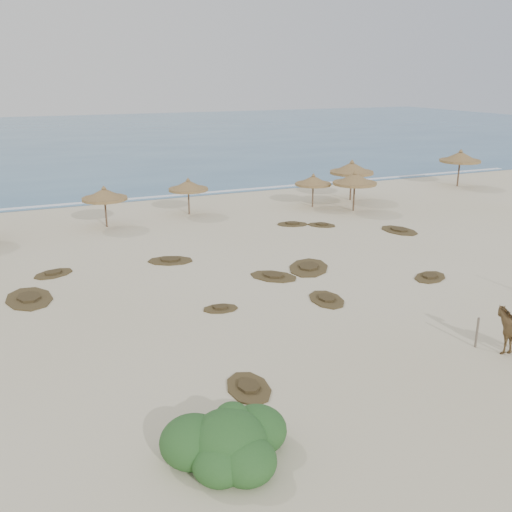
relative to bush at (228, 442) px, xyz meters
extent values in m
plane|color=beige|center=(6.57, 5.97, -0.48)|extent=(160.00, 160.00, 0.00)
cube|color=#2B5B81|center=(6.57, 80.97, -0.48)|extent=(200.00, 100.00, 0.01)
cube|color=silver|center=(6.57, 31.97, -0.48)|extent=(70.00, 0.60, 0.01)
cylinder|color=brown|center=(1.02, 24.25, 0.50)|extent=(0.11, 0.11, 1.96)
cylinder|color=olive|center=(1.02, 24.25, 1.31)|extent=(3.06, 3.06, 0.17)
cone|color=olive|center=(1.02, 24.25, 1.62)|extent=(2.96, 2.96, 0.70)
cone|color=olive|center=(1.02, 24.25, 2.04)|extent=(0.34, 0.34, 0.21)
cylinder|color=brown|center=(6.77, 25.43, 0.46)|extent=(0.11, 0.11, 1.89)
cylinder|color=olive|center=(6.77, 25.43, 1.24)|extent=(3.26, 3.26, 0.16)
cone|color=olive|center=(6.77, 25.43, 1.54)|extent=(3.15, 3.15, 0.67)
cone|color=olive|center=(6.77, 25.43, 1.94)|extent=(0.32, 0.32, 0.20)
cylinder|color=brown|center=(15.61, 24.08, 0.43)|extent=(0.10, 0.10, 1.82)
cylinder|color=olive|center=(15.61, 24.08, 1.18)|extent=(3.21, 3.21, 0.16)
cone|color=olive|center=(15.61, 24.08, 1.47)|extent=(3.10, 3.10, 0.65)
cone|color=olive|center=(15.61, 24.08, 1.86)|extent=(0.31, 0.31, 0.19)
cylinder|color=brown|center=(19.41, 25.03, 0.67)|extent=(0.13, 0.13, 2.31)
cylinder|color=olive|center=(19.41, 25.03, 1.62)|extent=(4.25, 4.25, 0.20)
cone|color=olive|center=(19.41, 25.03, 1.99)|extent=(4.11, 4.11, 0.82)
cone|color=olive|center=(19.41, 25.03, 2.48)|extent=(0.40, 0.40, 0.24)
cylinder|color=brown|center=(17.65, 21.87, 0.58)|extent=(0.12, 0.12, 2.13)
cylinder|color=olive|center=(17.65, 21.87, 1.46)|extent=(3.83, 3.83, 0.18)
cone|color=olive|center=(17.65, 21.87, 1.80)|extent=(3.70, 3.70, 0.76)
cone|color=olive|center=(17.65, 21.87, 2.26)|extent=(0.37, 0.37, 0.22)
cylinder|color=brown|center=(30.84, 26.15, 0.70)|extent=(0.14, 0.14, 2.37)
cylinder|color=olive|center=(30.84, 26.15, 1.68)|extent=(3.88, 3.88, 0.20)
cone|color=olive|center=(30.84, 26.15, 2.06)|extent=(3.75, 3.75, 0.85)
cone|color=olive|center=(30.84, 26.15, 2.56)|extent=(0.41, 0.41, 0.25)
cylinder|color=#716354|center=(10.12, 2.26, 0.08)|extent=(0.09, 0.09, 1.12)
ellipsoid|color=#316029|center=(-0.02, -0.05, 0.06)|extent=(1.96, 1.96, 1.47)
ellipsoid|color=#316029|center=(0.87, 0.24, -0.04)|extent=(1.57, 1.57, 1.18)
ellipsoid|color=#316029|center=(-0.80, 0.34, 0.01)|extent=(1.67, 1.67, 1.25)
ellipsoid|color=#316029|center=(0.18, -0.74, -0.09)|extent=(1.47, 1.47, 1.10)
ellipsoid|color=#316029|center=(-0.41, -0.54, -0.11)|extent=(1.37, 1.37, 1.03)
ellipsoid|color=#316029|center=(0.57, 0.83, -0.14)|extent=(1.18, 1.18, 0.88)
ellipsoid|color=#316029|center=(0.28, 0.44, 0.40)|extent=(0.88, 0.88, 0.66)
ellipsoid|color=#316029|center=(-0.31, 0.04, 0.45)|extent=(0.79, 0.79, 0.59)
camera|label=1|loc=(-4.13, -11.28, 8.66)|focal=40.00mm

